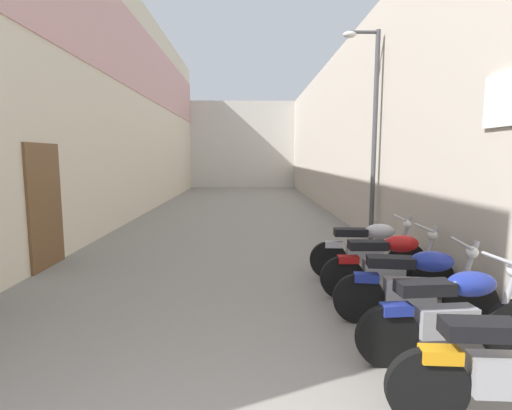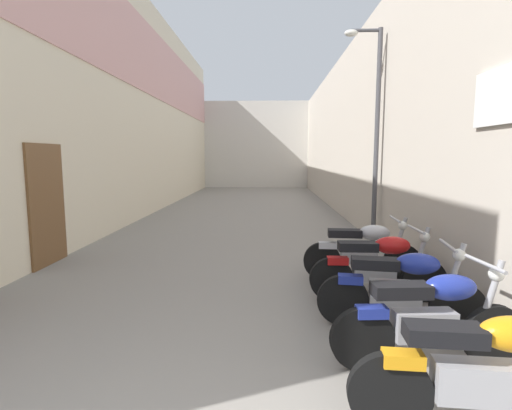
% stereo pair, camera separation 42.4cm
% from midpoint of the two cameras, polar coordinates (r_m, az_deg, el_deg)
% --- Properties ---
extents(ground_plane, '(39.34, 39.34, 0.00)m').
position_cam_midpoint_polar(ground_plane, '(11.12, -1.20, -3.07)').
color(ground_plane, gray).
extents(building_left, '(0.45, 23.34, 7.22)m').
position_cam_midpoint_polar(building_left, '(13.59, -15.83, 13.94)').
color(building_left, beige).
rests_on(building_left, ground).
extents(building_right, '(0.45, 23.34, 5.35)m').
position_cam_midpoint_polar(building_right, '(13.26, 14.51, 9.96)').
color(building_right, beige).
rests_on(building_right, ground).
extents(building_far_end, '(9.48, 2.00, 5.39)m').
position_cam_midpoint_polar(building_far_end, '(25.62, 0.55, 8.76)').
color(building_far_end, beige).
rests_on(building_far_end, ground).
extents(motorcycle_nearest, '(1.85, 0.58, 1.04)m').
position_cam_midpoint_polar(motorcycle_nearest, '(3.42, 33.92, -19.64)').
color(motorcycle_nearest, black).
rests_on(motorcycle_nearest, ground).
extents(motorcycle_second, '(1.85, 0.58, 1.04)m').
position_cam_midpoint_polar(motorcycle_second, '(4.15, 27.00, -14.42)').
color(motorcycle_second, black).
rests_on(motorcycle_second, ground).
extents(motorcycle_third, '(1.84, 0.58, 1.04)m').
position_cam_midpoint_polar(motorcycle_third, '(4.87, 22.81, -11.03)').
color(motorcycle_third, black).
rests_on(motorcycle_third, ground).
extents(motorcycle_fourth, '(1.85, 0.58, 1.04)m').
position_cam_midpoint_polar(motorcycle_fourth, '(5.67, 19.61, -8.33)').
color(motorcycle_fourth, black).
rests_on(motorcycle_fourth, ground).
extents(motorcycle_fifth, '(1.85, 0.58, 1.04)m').
position_cam_midpoint_polar(motorcycle_fifth, '(6.50, 17.21, -6.28)').
color(motorcycle_fifth, black).
rests_on(motorcycle_fifth, ground).
extents(street_lamp, '(0.79, 0.18, 4.59)m').
position_cam_midpoint_polar(street_lamp, '(8.81, 18.11, 11.49)').
color(street_lamp, '#47474C').
rests_on(street_lamp, ground).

